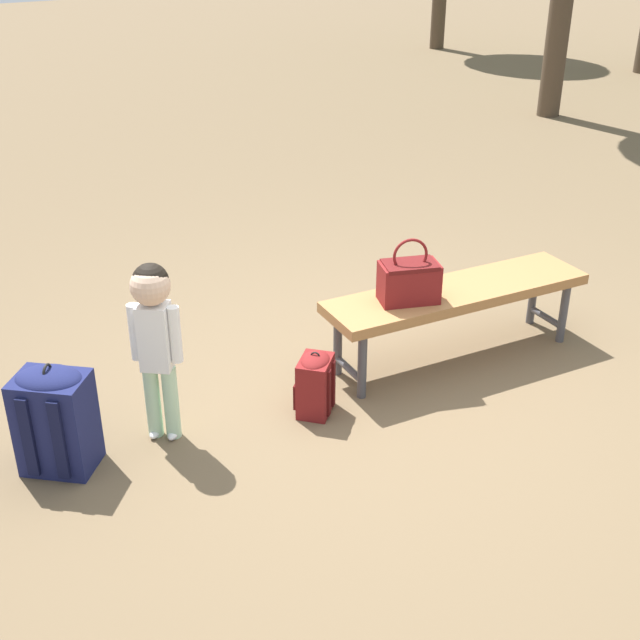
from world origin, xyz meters
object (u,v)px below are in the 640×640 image
(park_bench, at_px, (457,297))
(backpack_large, at_px, (55,416))
(handbag, at_px, (409,280))
(child_standing, at_px, (154,325))
(backpack_small, at_px, (315,382))

(park_bench, height_order, backpack_large, backpack_large)
(handbag, distance_m, child_standing, 1.42)
(backpack_large, bearing_deg, backpack_small, 169.79)
(park_bench, relative_size, backpack_small, 4.48)
(park_bench, bearing_deg, handbag, -1.92)
(park_bench, distance_m, backpack_small, 1.03)
(backpack_large, bearing_deg, park_bench, 176.29)
(handbag, height_order, backpack_large, handbag)
(park_bench, xyz_separation_m, child_standing, (1.76, -0.13, 0.23))
(backpack_large, relative_size, backpack_small, 1.55)
(child_standing, distance_m, backpack_large, 0.62)
(handbag, bearing_deg, backpack_small, 8.14)
(child_standing, xyz_separation_m, backpack_small, (-0.76, 0.21, -0.45))
(handbag, relative_size, backpack_small, 1.02)
(backpack_small, bearing_deg, backpack_large, -10.21)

